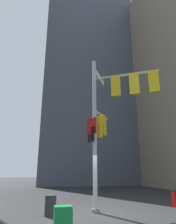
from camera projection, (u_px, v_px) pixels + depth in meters
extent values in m
plane|color=#2D2D30|center=(95.00, 213.00, 8.81)|extent=(120.00, 120.00, 0.00)
cube|color=#4C5460|center=(84.00, 63.00, 36.66)|extent=(13.72, 13.72, 42.32)
cylinder|color=#B2B2B5|center=(95.00, 129.00, 9.91)|extent=(0.21, 0.21, 7.65)
cylinder|color=gray|center=(95.00, 211.00, 8.83)|extent=(0.37, 0.37, 0.16)
cylinder|color=#B2B2B5|center=(125.00, 75.00, 10.24)|extent=(3.01, 1.70, 0.11)
cylinder|color=#B2B2B5|center=(101.00, 115.00, 11.04)|extent=(1.24, 1.63, 0.11)
cube|color=gold|center=(116.00, 85.00, 10.03)|extent=(0.44, 0.26, 1.14)
cube|color=gold|center=(116.00, 87.00, 10.20)|extent=(0.46, 0.46, 1.00)
cylinder|color=#360605|center=(117.00, 82.00, 10.49)|extent=(0.20, 0.15, 0.20)
cube|color=black|center=(116.00, 80.00, 10.53)|extent=(0.23, 0.17, 0.02)
cylinder|color=#3C2C06|center=(117.00, 88.00, 10.39)|extent=(0.20, 0.15, 0.20)
cube|color=black|center=(117.00, 86.00, 10.43)|extent=(0.23, 0.17, 0.02)
cylinder|color=#19C672|center=(117.00, 94.00, 10.29)|extent=(0.20, 0.15, 0.20)
cube|color=black|center=(117.00, 92.00, 10.33)|extent=(0.23, 0.17, 0.02)
cube|color=yellow|center=(134.00, 83.00, 9.77)|extent=(0.44, 0.26, 1.14)
cube|color=yellow|center=(134.00, 85.00, 9.95)|extent=(0.46, 0.46, 1.00)
cylinder|color=#360605|center=(134.00, 80.00, 10.23)|extent=(0.20, 0.15, 0.20)
cube|color=black|center=(134.00, 78.00, 10.27)|extent=(0.23, 0.17, 0.02)
cylinder|color=#3C2C06|center=(135.00, 86.00, 10.13)|extent=(0.20, 0.15, 0.20)
cube|color=black|center=(135.00, 84.00, 10.17)|extent=(0.23, 0.17, 0.02)
cylinder|color=#19C672|center=(135.00, 92.00, 10.03)|extent=(0.20, 0.15, 0.20)
cube|color=black|center=(135.00, 90.00, 10.07)|extent=(0.23, 0.17, 0.02)
cube|color=yellow|center=(154.00, 81.00, 9.51)|extent=(0.44, 0.26, 1.14)
cube|color=yellow|center=(154.00, 82.00, 9.69)|extent=(0.46, 0.46, 1.00)
cylinder|color=#360605|center=(153.00, 78.00, 9.97)|extent=(0.20, 0.15, 0.20)
cube|color=black|center=(153.00, 76.00, 10.01)|extent=(0.23, 0.17, 0.02)
cylinder|color=yellow|center=(154.00, 84.00, 9.87)|extent=(0.20, 0.15, 0.20)
cube|color=black|center=(153.00, 82.00, 9.91)|extent=(0.23, 0.17, 0.02)
cylinder|color=#06311C|center=(154.00, 90.00, 9.77)|extent=(0.20, 0.15, 0.20)
cube|color=black|center=(154.00, 88.00, 9.81)|extent=(0.23, 0.17, 0.02)
cube|color=yellow|center=(105.00, 125.00, 10.79)|extent=(0.31, 0.40, 1.14)
cube|color=yellow|center=(101.00, 125.00, 10.87)|extent=(0.48, 0.48, 1.00)
cylinder|color=#360605|center=(98.00, 120.00, 11.05)|extent=(0.17, 0.20, 0.20)
cube|color=black|center=(98.00, 118.00, 11.08)|extent=(0.19, 0.22, 0.02)
cylinder|color=#3C2C06|center=(98.00, 126.00, 10.95)|extent=(0.17, 0.20, 0.20)
cube|color=black|center=(98.00, 124.00, 10.98)|extent=(0.19, 0.22, 0.02)
cylinder|color=#19C672|center=(98.00, 132.00, 10.84)|extent=(0.17, 0.20, 0.20)
cube|color=black|center=(98.00, 130.00, 10.88)|extent=(0.19, 0.22, 0.02)
cube|color=gold|center=(96.00, 127.00, 10.03)|extent=(0.35, 0.37, 1.14)
cube|color=gold|center=(98.00, 128.00, 10.18)|extent=(0.48, 0.48, 1.00)
cylinder|color=#360605|center=(100.00, 122.00, 10.44)|extent=(0.18, 0.19, 0.20)
cube|color=black|center=(100.00, 120.00, 10.48)|extent=(0.20, 0.21, 0.02)
cylinder|color=#3C2C06|center=(100.00, 128.00, 10.34)|extent=(0.18, 0.19, 0.20)
cube|color=black|center=(100.00, 126.00, 10.38)|extent=(0.20, 0.21, 0.02)
cylinder|color=#19C672|center=(100.00, 135.00, 10.24)|extent=(0.18, 0.19, 0.20)
cube|color=black|center=(100.00, 133.00, 10.28)|extent=(0.20, 0.21, 0.02)
cube|color=white|center=(100.00, 79.00, 10.59)|extent=(0.75, 1.25, 0.28)
cube|color=#19479E|center=(100.00, 79.00, 10.59)|extent=(0.73, 1.21, 0.24)
cube|color=red|center=(92.00, 126.00, 9.80)|extent=(0.36, 0.55, 0.80)
cube|color=white|center=(92.00, 126.00, 9.80)|extent=(0.33, 0.51, 0.76)
cube|color=black|center=(91.00, 135.00, 9.72)|extent=(0.20, 0.58, 0.72)
cube|color=white|center=(91.00, 135.00, 9.72)|extent=(0.18, 0.54, 0.68)
cylinder|color=red|center=(174.00, 201.00, 10.38)|extent=(0.22, 0.22, 0.58)
sphere|color=red|center=(173.00, 193.00, 10.48)|extent=(0.23, 0.23, 0.23)
cylinder|color=red|center=(176.00, 200.00, 10.42)|extent=(0.10, 0.09, 0.09)
cube|color=black|center=(72.00, 218.00, 4.93)|extent=(0.01, 0.29, 0.33)
cylinder|color=#2D2D2D|center=(50.00, 206.00, 8.21)|extent=(0.47, 0.47, 0.81)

